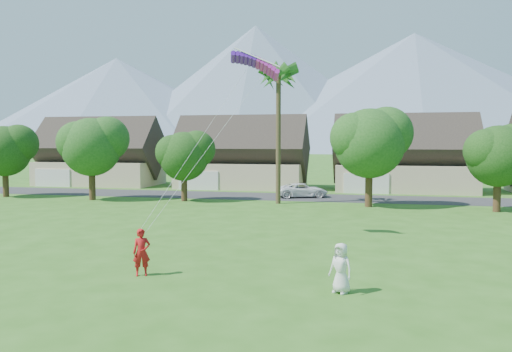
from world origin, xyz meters
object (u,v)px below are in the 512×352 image
(kite_flyer, at_px, (142,252))
(watcher, at_px, (341,268))
(parked_car, at_px, (302,190))
(parafoil_kite, at_px, (256,62))

(kite_flyer, bearing_deg, watcher, -30.91)
(kite_flyer, relative_size, parked_car, 0.39)
(parked_car, xyz_separation_m, parafoil_kite, (0.04, -21.83, 9.39))
(parked_car, bearing_deg, watcher, 169.82)
(parked_car, relative_size, parafoil_kite, 1.71)
(kite_flyer, bearing_deg, parafoil_kite, 44.74)
(watcher, distance_m, parafoil_kite, 14.21)
(kite_flyer, xyz_separation_m, watcher, (8.29, -0.63, -0.05))
(kite_flyer, distance_m, watcher, 8.31)
(watcher, bearing_deg, parafoil_kite, 146.90)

